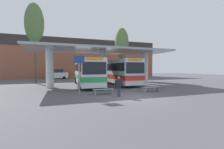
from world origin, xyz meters
TOP-DOWN VIEW (x-y plane):
  - ground_plane at (0.00, 0.00)m, footprint 100.00×100.00m
  - townhouse_backdrop at (0.00, 26.82)m, footprint 40.00×0.58m
  - station_canopy at (0.00, 8.49)m, footprint 17.92×6.60m
  - transit_bus_left_bay at (-1.90, 9.36)m, footprint 3.13×11.40m
  - transit_bus_center_bay at (2.45, 10.03)m, footprint 3.10×11.45m
  - waiting_bench_near_pillar at (3.10, 1.83)m, footprint 1.86×0.44m
  - waiting_bench_mid_platform at (-1.77, 1.83)m, footprint 1.84×0.44m
  - info_sign_platform at (-3.82, 1.94)m, footprint 0.90×0.09m
  - pedestrian_waiting at (-0.89, 0.44)m, footprint 0.58×0.35m
  - poplar_tree_behind_left at (-8.85, 14.55)m, footprint 2.70×2.70m
  - poplar_tree_behind_right at (6.30, 16.93)m, footprint 2.74×2.74m
  - parked_car_street at (-5.93, 23.85)m, footprint 4.56×2.25m

SIDE VIEW (x-z plane):
  - ground_plane at x=0.00m, z-range 0.00..0.00m
  - waiting_bench_mid_platform at x=-1.77m, z-range 0.12..0.58m
  - waiting_bench_near_pillar at x=3.10m, z-range 0.12..0.58m
  - pedestrian_waiting at x=-0.89m, z-range 0.18..1.77m
  - parked_car_street at x=-5.93m, z-range -0.04..2.03m
  - transit_bus_left_bay at x=-1.90m, z-range 0.18..3.53m
  - transit_bus_center_bay at x=2.45m, z-range 0.19..3.58m
  - info_sign_platform at x=-3.82m, z-range 0.68..3.97m
  - station_canopy at x=0.00m, z-range 1.63..6.41m
  - townhouse_backdrop at x=0.00m, z-range 0.79..10.37m
  - poplar_tree_behind_right at x=6.30m, z-range 2.03..12.30m
  - poplar_tree_behind_left at x=-8.85m, z-range 2.95..14.95m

